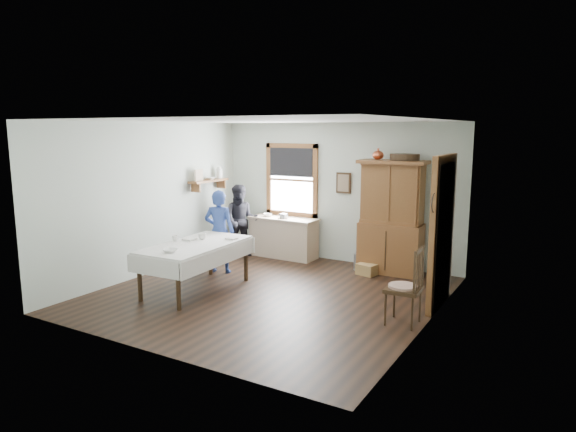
{
  "coord_description": "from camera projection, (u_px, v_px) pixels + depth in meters",
  "views": [
    {
      "loc": [
        4.18,
        -6.57,
        2.58
      ],
      "look_at": [
        0.18,
        0.3,
        1.22
      ],
      "focal_mm": 32.0,
      "sensor_mm": 36.0,
      "label": 1
    }
  ],
  "objects": [
    {
      "name": "shelf_bowl",
      "position": [
        210.0,
        178.0,
        10.33
      ],
      "size": [
        0.22,
        0.22,
        0.05
      ],
      "primitive_type": "imported",
      "color": "white",
      "rests_on": "wall_shelf"
    },
    {
      "name": "framed_picture",
      "position": [
        343.0,
        183.0,
        9.86
      ],
      "size": [
        0.3,
        0.04,
        0.4
      ],
      "primitive_type": "cube",
      "color": "#372413",
      "rests_on": "room"
    },
    {
      "name": "counter_bowl",
      "position": [
        268.0,
        215.0,
        10.5
      ],
      "size": [
        0.23,
        0.23,
        0.06
      ],
      "primitive_type": "imported",
      "rotation": [
        0.0,
        0.0,
        -0.37
      ],
      "color": "white",
      "rests_on": "work_counter"
    },
    {
      "name": "room",
      "position": [
        268.0,
        210.0,
        7.88
      ],
      "size": [
        5.01,
        5.01,
        2.7
      ],
      "color": "black",
      "rests_on": "ground"
    },
    {
      "name": "rug_beater",
      "position": [
        435.0,
        194.0,
        6.85
      ],
      "size": [
        0.01,
        0.27,
        0.27
      ],
      "primitive_type": "torus",
      "rotation": [
        0.0,
        1.57,
        0.0
      ],
      "color": "black",
      "rests_on": "room"
    },
    {
      "name": "work_counter",
      "position": [
        284.0,
        237.0,
        10.41
      ],
      "size": [
        1.43,
        0.56,
        0.81
      ],
      "primitive_type": "cube",
      "rotation": [
        0.0,
        0.0,
        -0.02
      ],
      "color": "tan",
      "rests_on": "room"
    },
    {
      "name": "wicker_basket",
      "position": [
        367.0,
        269.0,
        9.16
      ],
      "size": [
        0.38,
        0.31,
        0.2
      ],
      "primitive_type": "cube",
      "rotation": [
        0.0,
        0.0,
        -0.23
      ],
      "color": "#9B7046",
      "rests_on": "room"
    },
    {
      "name": "table_cup_b",
      "position": [
        175.0,
        238.0,
        8.35
      ],
      "size": [
        0.12,
        0.12,
        0.1
      ],
      "primitive_type": "imported",
      "rotation": [
        0.0,
        0.0,
        -0.23
      ],
      "color": "white",
      "rests_on": "dining_table"
    },
    {
      "name": "table_cup_a",
      "position": [
        202.0,
        237.0,
        8.47
      ],
      "size": [
        0.13,
        0.13,
        0.1
      ],
      "primitive_type": "imported",
      "rotation": [
        0.0,
        0.0,
        -0.04
      ],
      "color": "white",
      "rests_on": "dining_table"
    },
    {
      "name": "figure_dark",
      "position": [
        241.0,
        223.0,
        10.43
      ],
      "size": [
        0.83,
        0.78,
        1.36
      ],
      "primitive_type": "imported",
      "rotation": [
        0.0,
        0.0,
        0.53
      ],
      "color": "black",
      "rests_on": "room"
    },
    {
      "name": "spindle_chair",
      "position": [
        404.0,
        286.0,
        6.79
      ],
      "size": [
        0.51,
        0.51,
        1.06
      ],
      "primitive_type": "cube",
      "rotation": [
        0.0,
        0.0,
        0.06
      ],
      "color": "#372413",
      "rests_on": "room"
    },
    {
      "name": "dining_table",
      "position": [
        196.0,
        267.0,
        8.24
      ],
      "size": [
        1.1,
        1.97,
        0.77
      ],
      "primitive_type": "cube",
      "rotation": [
        0.0,
        0.0,
        0.04
      ],
      "color": "silver",
      "rests_on": "room"
    },
    {
      "name": "doorway",
      "position": [
        443.0,
        228.0,
        7.41
      ],
      "size": [
        0.09,
        1.14,
        2.22
      ],
      "color": "#3F342D",
      "rests_on": "room"
    },
    {
      "name": "counter_book",
      "position": [
        279.0,
        217.0,
        10.34
      ],
      "size": [
        0.21,
        0.25,
        0.02
      ],
      "primitive_type": "imported",
      "rotation": [
        0.0,
        0.0,
        0.37
      ],
      "color": "#77654F",
      "rests_on": "work_counter"
    },
    {
      "name": "woman_blue",
      "position": [
        219.0,
        235.0,
        9.24
      ],
      "size": [
        0.59,
        0.49,
        1.4
      ],
      "primitive_type": "imported",
      "rotation": [
        0.0,
        0.0,
        3.48
      ],
      "color": "navy",
      "rests_on": "room"
    },
    {
      "name": "pail",
      "position": [
        361.0,
        262.0,
        9.49
      ],
      "size": [
        0.37,
        0.37,
        0.31
      ],
      "primitive_type": "cube",
      "rotation": [
        0.0,
        0.0,
        0.4
      ],
      "color": "gray",
      "rests_on": "room"
    },
    {
      "name": "wall_shelf",
      "position": [
        210.0,
        179.0,
        10.33
      ],
      "size": [
        0.24,
        1.0,
        0.44
      ],
      "color": "brown",
      "rests_on": "room"
    },
    {
      "name": "window",
      "position": [
        292.0,
        176.0,
        10.42
      ],
      "size": [
        1.18,
        0.07,
        1.48
      ],
      "color": "white",
      "rests_on": "room"
    },
    {
      "name": "table_bowl",
      "position": [
        170.0,
        250.0,
        7.6
      ],
      "size": [
        0.26,
        0.26,
        0.06
      ],
      "primitive_type": "imported",
      "rotation": [
        0.0,
        0.0,
        0.1
      ],
      "color": "white",
      "rests_on": "dining_table"
    },
    {
      "name": "china_hutch",
      "position": [
        391.0,
        217.0,
        9.16
      ],
      "size": [
        1.22,
        0.61,
        2.04
      ],
      "primitive_type": "cube",
      "rotation": [
        0.0,
        0.0,
        0.04
      ],
      "color": "brown",
      "rests_on": "room"
    }
  ]
}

